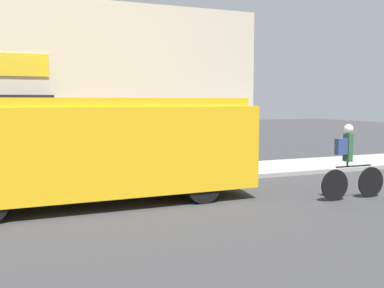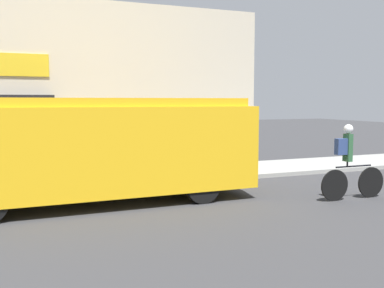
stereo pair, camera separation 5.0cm
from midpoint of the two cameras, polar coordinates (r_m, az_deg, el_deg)
name	(u,v)px [view 2 (the right image)]	position (r m, az deg, el deg)	size (l,w,h in m)	color
ground_plane	(62,193)	(11.39, -16.12, -6.04)	(70.00, 70.00, 0.00)	#38383A
sidewalk	(56,182)	(12.62, -16.73, -4.66)	(28.00, 2.53, 0.12)	#999993
storefront	(48,88)	(13.83, -17.71, 6.84)	(13.58, 0.87, 5.24)	beige
school_bus	(107,148)	(10.09, -10.55, -0.45)	(7.02, 2.75, 2.30)	yellow
cyclist	(350,164)	(10.75, 19.50, -2.45)	(1.74, 0.21, 1.72)	black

